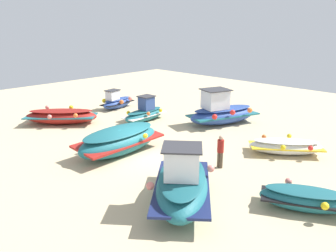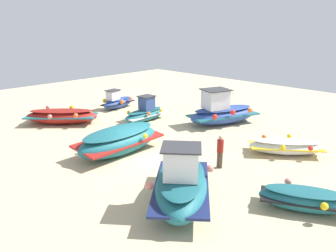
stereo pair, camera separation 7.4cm
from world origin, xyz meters
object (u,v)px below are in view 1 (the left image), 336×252
Objects in this scene: fishing_boat_7 at (305,199)px; fishing_boat_4 at (117,102)px; fishing_boat_5 at (286,146)px; fishing_boat_2 at (61,116)px; fishing_boat_3 at (182,184)px; fishing_boat_6 at (119,140)px; fishing_boat_0 at (222,112)px; person_walking at (220,149)px; fishing_boat_1 at (145,113)px.

fishing_boat_4 is at bearing -42.68° from fishing_boat_7.
fishing_boat_7 is (-17.66, 4.69, -0.09)m from fishing_boat_4.
fishing_boat_4 is 14.51m from fishing_boat_5.
fishing_boat_7 is at bearing 137.00° from fishing_boat_2.
fishing_boat_3 is 15.90m from fishing_boat_4.
fishing_boat_5 is at bearing 81.32° from fishing_boat_4.
fishing_boat_3 is at bearing 52.23° from fishing_boat_4.
fishing_boat_6 is (-7.32, 0.61, 0.18)m from fishing_boat_2.
fishing_boat_2 is (7.94, 7.77, -0.29)m from fishing_boat_0.
fishing_boat_7 is (-3.66, -2.84, -0.36)m from fishing_boat_3.
fishing_boat_0 reaches higher than fishing_boat_6.
fishing_boat_3 reaches higher than person_walking.
fishing_boat_3 reaches higher than fishing_boat_5.
person_walking reaches higher than fishing_boat_6.
fishing_boat_5 is 1.13× the size of fishing_boat_7.
fishing_boat_6 is (-3.69, 5.14, 0.14)m from fishing_boat_1.
person_walking is (-12.32, -1.61, 0.41)m from fishing_boat_2.
fishing_boat_0 is 1.53× the size of fishing_boat_7.
fishing_boat_1 is at bearing 69.50° from fishing_boat_4.
fishing_boat_0 reaches higher than fishing_boat_2.
fishing_boat_4 is at bearing 142.49° from fishing_boat_5.
fishing_boat_0 is at bearing -55.91° from fishing_boat_1.
fishing_boat_2 is at bearing 163.81° from fishing_boat_5.
fishing_boat_2 is 7.35m from fishing_boat_6.
fishing_boat_4 is 1.93× the size of person_walking.
fishing_boat_4 reaches higher than fishing_boat_6.
fishing_boat_3 is at bearing 48.15° from fishing_boat_0.
fishing_boat_1 reaches higher than person_walking.
fishing_boat_0 is 7.55m from person_walking.
fishing_boat_1 is 4.47m from fishing_boat_4.
fishing_boat_4 is 0.90× the size of fishing_boat_7.
person_walking is (-4.99, -2.22, 0.23)m from fishing_boat_6.
fishing_boat_5 is 8.92m from fishing_boat_6.
fishing_boat_0 reaches higher than fishing_boat_1.
person_walking is at bearing 154.06° from fishing_boat_3.
fishing_boat_4 is at bearing 76.16° from fishing_boat_1.
fishing_boat_0 is 6.21m from fishing_boat_5.
fishing_boat_0 is 1.10× the size of fishing_boat_2.
fishing_boat_7 reaches higher than fishing_boat_5.
fishing_boat_3 reaches higher than fishing_boat_4.
fishing_boat_1 is 0.72× the size of fishing_boat_3.
fishing_boat_0 is at bearing 28.05° from person_walking.
fishing_boat_3 is 7.76m from fishing_boat_5.
fishing_boat_5 is at bearing 136.52° from fishing_boat_3.
fishing_boat_7 is at bearing 71.73° from fishing_boat_0.
fishing_boat_3 is at bearing 125.42° from fishing_boat_2.
fishing_boat_4 reaches higher than fishing_boat_5.
fishing_boat_0 is at bearing -6.52° from fishing_boat_6.
fishing_boat_4 is (8.70, 2.39, -0.28)m from fishing_boat_0.
fishing_boat_1 is at bearing 147.66° from fishing_boat_5.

